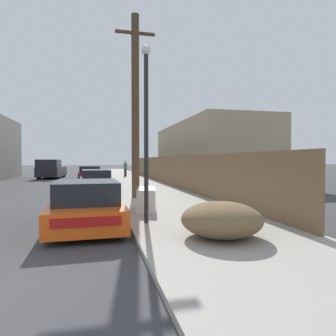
% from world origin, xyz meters
% --- Properties ---
extents(sidewalk_curb, '(4.20, 63.00, 0.12)m').
position_xyz_m(sidewalk_curb, '(5.30, 23.50, 0.06)').
color(sidewalk_curb, '#9E998E').
rests_on(sidewalk_curb, ground).
extents(discarded_fridge, '(0.88, 1.72, 0.78)m').
position_xyz_m(discarded_fridge, '(4.01, 6.15, 0.50)').
color(discarded_fridge, silver).
rests_on(discarded_fridge, sidewalk_curb).
extents(parked_sports_car_red, '(1.97, 4.31, 1.27)m').
position_xyz_m(parked_sports_car_red, '(2.10, 4.56, 0.58)').
color(parked_sports_car_red, '#E05114').
rests_on(parked_sports_car_red, ground).
extents(car_parked_mid, '(1.92, 4.22, 1.30)m').
position_xyz_m(car_parked_mid, '(2.30, 13.30, 0.61)').
color(car_parked_mid, '#2D478C').
rests_on(car_parked_mid, ground).
extents(car_parked_far, '(2.12, 4.57, 1.34)m').
position_xyz_m(car_parked_far, '(1.71, 22.11, 0.63)').
color(car_parked_far, '#5B1E19').
rests_on(car_parked_far, ground).
extents(pickup_truck, '(2.40, 5.56, 1.89)m').
position_xyz_m(pickup_truck, '(-2.16, 28.06, 0.95)').
color(pickup_truck, '#232328').
rests_on(pickup_truck, ground).
extents(utility_pole, '(1.80, 0.35, 8.28)m').
position_xyz_m(utility_pole, '(4.08, 9.68, 4.34)').
color(utility_pole, '#4C3826').
rests_on(utility_pole, sidewalk_curb).
extents(street_lamp, '(0.26, 0.26, 4.80)m').
position_xyz_m(street_lamp, '(3.67, 4.08, 2.90)').
color(street_lamp, '#232326').
rests_on(street_lamp, sidewalk_curb).
extents(brush_pile, '(1.80, 1.84, 0.79)m').
position_xyz_m(brush_pile, '(5.06, 2.21, 0.51)').
color(brush_pile, brown).
rests_on(brush_pile, sidewalk_curb).
extents(wooden_fence, '(0.08, 35.83, 1.97)m').
position_xyz_m(wooden_fence, '(7.25, 19.60, 1.11)').
color(wooden_fence, brown).
rests_on(wooden_fence, sidewalk_curb).
extents(building_right_house, '(6.00, 15.80, 5.07)m').
position_xyz_m(building_right_house, '(12.18, 21.77, 2.54)').
color(building_right_house, tan).
rests_on(building_right_house, ground).
extents(pedestrian, '(0.34, 0.34, 1.67)m').
position_xyz_m(pedestrian, '(5.28, 27.95, 0.97)').
color(pedestrian, '#282D42').
rests_on(pedestrian, sidewalk_curb).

